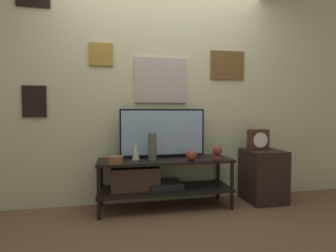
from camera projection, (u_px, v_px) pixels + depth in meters
ground_plane at (170, 217)px, 2.67m from camera, size 12.00×12.00×0.00m
wall_back at (160, 88)px, 3.14m from camera, size 6.40×0.08×2.70m
media_console at (154, 178)px, 2.89m from camera, size 1.47×0.46×0.55m
television at (163, 133)px, 2.99m from camera, size 0.97×0.05×0.56m
vase_tall_ceramic at (152, 147)px, 2.82m from camera, size 0.09×0.09×0.29m
vase_wide_bowl at (115, 160)px, 2.64m from camera, size 0.16×0.16×0.08m
vase_slim_bronze at (136, 151)px, 2.86m from camera, size 0.09×0.09×0.20m
vase_round_glass at (192, 155)px, 2.81m from camera, size 0.12×0.12×0.12m
decorative_bust at (217, 152)px, 2.88m from camera, size 0.11×0.11×0.15m
side_table at (263, 175)px, 3.15m from camera, size 0.42×0.46×0.62m
mantel_clock at (258, 140)px, 3.14m from camera, size 0.24×0.11×0.25m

